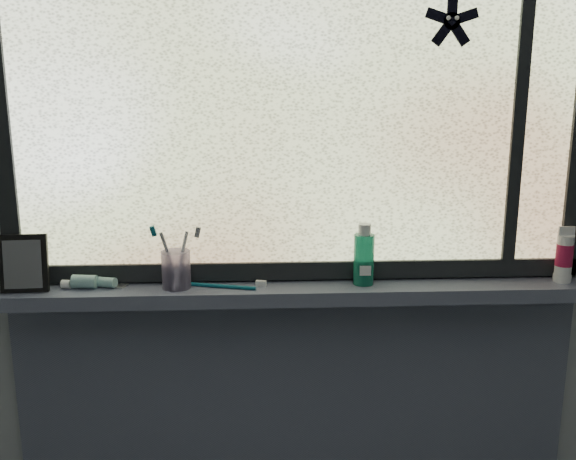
% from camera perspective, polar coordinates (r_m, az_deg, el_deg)
% --- Properties ---
extents(wall_back, '(3.00, 0.01, 2.50)m').
position_cam_1_polar(wall_back, '(1.79, 0.75, 2.84)').
color(wall_back, '#9EA3A8').
rests_on(wall_back, ground).
extents(windowsill, '(1.62, 0.14, 0.04)m').
position_cam_1_polar(windowsill, '(1.78, 0.88, -5.56)').
color(windowsill, '#52586E').
rests_on(windowsill, wall_back).
extents(sill_apron, '(1.62, 0.02, 0.98)m').
position_cam_1_polar(sill_apron, '(2.05, 0.72, -18.63)').
color(sill_apron, '#52586E').
rests_on(sill_apron, floor).
extents(window_pane, '(1.50, 0.01, 1.00)m').
position_cam_1_polar(window_pane, '(1.73, 0.83, 11.83)').
color(window_pane, silver).
rests_on(window_pane, wall_back).
extents(frame_bottom, '(1.60, 0.03, 0.05)m').
position_cam_1_polar(frame_bottom, '(1.81, 0.79, -3.57)').
color(frame_bottom, black).
rests_on(frame_bottom, windowsill).
extents(frame_mullion, '(0.03, 0.03, 1.00)m').
position_cam_1_polar(frame_mullion, '(1.87, 19.92, 11.17)').
color(frame_mullion, black).
rests_on(frame_mullion, wall_back).
extents(starfish_sticker, '(0.15, 0.02, 0.15)m').
position_cam_1_polar(starfish_sticker, '(1.80, 14.34, 17.55)').
color(starfish_sticker, black).
rests_on(starfish_sticker, window_pane).
extents(vanity_mirror, '(0.13, 0.07, 0.15)m').
position_cam_1_polar(vanity_mirror, '(1.84, -22.43, -2.76)').
color(vanity_mirror, black).
rests_on(vanity_mirror, windowsill).
extents(toothpaste_tube, '(0.21, 0.08, 0.04)m').
position_cam_1_polar(toothpaste_tube, '(1.82, -16.97, -4.40)').
color(toothpaste_tube, silver).
rests_on(toothpaste_tube, windowsill).
extents(toothbrush_cup, '(0.08, 0.08, 0.10)m').
position_cam_1_polar(toothbrush_cup, '(1.76, -9.91, -3.47)').
color(toothbrush_cup, '#A192C1').
rests_on(toothbrush_cup, windowsill).
extents(toothbrush_lying, '(0.23, 0.08, 0.02)m').
position_cam_1_polar(toothbrush_lying, '(1.76, -5.87, -4.90)').
color(toothbrush_lying, '#0B5568').
rests_on(toothbrush_lying, windowsill).
extents(mouthwash_bottle, '(0.07, 0.07, 0.14)m').
position_cam_1_polar(mouthwash_bottle, '(1.77, 6.77, -2.16)').
color(mouthwash_bottle, '#1B8D6B').
rests_on(mouthwash_bottle, windowsill).
extents(cream_tube, '(0.06, 0.06, 0.11)m').
position_cam_1_polar(cream_tube, '(1.94, 23.37, -1.84)').
color(cream_tube, silver).
rests_on(cream_tube, windowsill).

